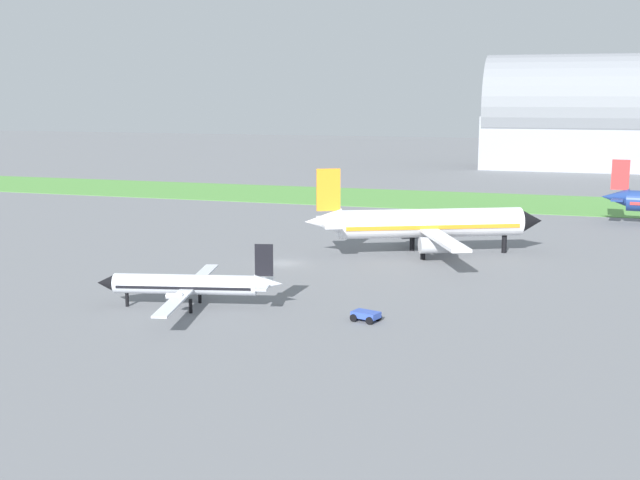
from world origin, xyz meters
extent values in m
plane|color=slate|center=(0.00, 0.00, 0.00)|extent=(600.00, 600.00, 0.00)
cube|color=#549342|center=(0.00, 65.75, 0.04)|extent=(360.00, 28.00, 0.08)
cylinder|color=silver|center=(-1.94, -22.45, 2.30)|extent=(13.91, 4.91, 1.92)
cone|color=black|center=(-9.44, -24.13, 2.30)|extent=(2.29, 2.26, 1.88)
cone|color=silver|center=(5.93, -20.68, 2.55)|extent=(3.00, 2.28, 1.73)
cube|color=black|center=(-1.94, -22.45, 2.16)|extent=(13.17, 4.77, 0.27)
cube|color=silver|center=(-0.41, -27.51, 1.97)|extent=(3.63, 10.60, 0.19)
cube|color=silver|center=(-2.72, -17.21, 1.97)|extent=(3.63, 10.60, 0.19)
cylinder|color=#B7BABF|center=(-1.35, -25.78, 1.97)|extent=(1.63, 0.94, 0.61)
cylinder|color=#B7BABF|center=(-2.83, -19.18, 1.97)|extent=(1.63, 0.94, 0.61)
cube|color=black|center=(5.55, -20.76, 4.80)|extent=(1.74, 0.60, 3.07)
cube|color=silver|center=(5.85, -22.07, 2.50)|extent=(1.71, 2.88, 0.15)
cube|color=silver|center=(5.26, -19.45, 2.50)|extent=(1.71, 2.88, 0.15)
cylinder|color=black|center=(-7.56, -23.71, 0.67)|extent=(0.35, 0.35, 1.34)
cylinder|color=black|center=(-0.59, -24.09, 0.67)|extent=(0.35, 0.35, 1.34)
cylinder|color=black|center=(-1.42, -20.38, 0.67)|extent=(0.35, 0.35, 1.34)
cylinder|color=white|center=(16.04, 10.82, 4.12)|extent=(23.07, 13.15, 3.62)
cone|color=black|center=(28.02, 16.29, 4.12)|extent=(4.47, 4.60, 3.55)
cone|color=white|center=(3.46, 5.07, 4.57)|extent=(5.55, 4.88, 3.26)
cube|color=orange|center=(16.04, 10.82, 3.84)|extent=(21.90, 12.67, 0.51)
cube|color=white|center=(12.16, 17.73, 3.48)|extent=(8.67, 15.33, 0.36)
cube|color=white|center=(18.73, 3.35, 3.48)|extent=(8.67, 15.33, 0.36)
cylinder|color=#B7BABF|center=(13.34, 15.14, 2.19)|extent=(4.42, 3.45, 1.99)
cylinder|color=#B7BABF|center=(17.55, 5.94, 2.19)|extent=(4.42, 3.45, 1.99)
cube|color=orange|center=(4.06, 5.34, 8.56)|extent=(2.88, 1.63, 5.27)
cube|color=white|center=(3.10, 7.44, 4.48)|extent=(3.71, 5.01, 0.29)
cube|color=white|center=(5.02, 3.24, 4.48)|extent=(3.71, 5.01, 0.29)
cylinder|color=black|center=(25.03, 14.92, 1.15)|extent=(0.65, 0.65, 2.31)
cylinder|color=black|center=(13.36, 12.72, 1.15)|extent=(0.65, 0.65, 2.31)
cylinder|color=black|center=(15.73, 7.54, 1.15)|extent=(0.65, 0.65, 2.31)
cone|color=navy|center=(39.65, 45.67, 4.14)|extent=(4.51, 3.45, 2.95)
cube|color=red|center=(40.25, 45.59, 7.75)|extent=(2.71, 0.73, 4.77)
cube|color=navy|center=(40.51, 47.66, 4.05)|extent=(2.30, 4.36, 0.26)
cube|color=navy|center=(39.99, 43.52, 4.05)|extent=(2.30, 4.36, 0.26)
cube|color=#334FB2|center=(15.84, -21.90, 0.62)|extent=(2.73, 2.13, 0.55)
cylinder|color=black|center=(14.81, -22.37, 0.35)|extent=(0.74, 0.44, 0.70)
cylinder|color=black|center=(15.25, -20.94, 0.35)|extent=(0.74, 0.44, 0.70)
cylinder|color=black|center=(16.42, -22.86, 0.35)|extent=(0.74, 0.44, 0.70)
cylinder|color=black|center=(16.86, -21.43, 0.35)|extent=(0.74, 0.44, 0.70)
cube|color=#9399A3|center=(31.72, 145.02, 7.23)|extent=(46.91, 25.63, 14.46)
cylinder|color=gray|center=(31.72, 145.02, 17.02)|extent=(45.97, 28.19, 28.19)
camera|label=1|loc=(33.12, -91.28, 20.27)|focal=45.74mm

